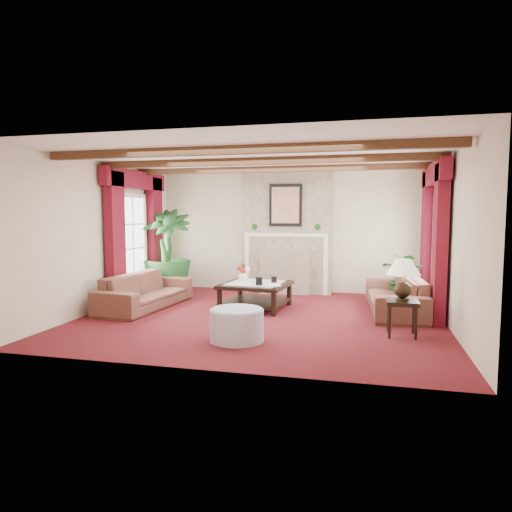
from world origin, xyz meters
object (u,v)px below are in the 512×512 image
(sofa_left, at_px, (145,285))
(coffee_table, at_px, (256,296))
(side_table, at_px, (402,318))
(sofa_right, at_px, (395,288))
(potted_palm, at_px, (167,270))
(ottoman, at_px, (237,325))

(sofa_left, distance_m, coffee_table, 2.08)
(sofa_left, distance_m, side_table, 4.65)
(sofa_right, bearing_deg, sofa_left, -84.93)
(potted_palm, distance_m, coffee_table, 2.49)
(sofa_left, bearing_deg, sofa_right, -76.20)
(sofa_left, xyz_separation_m, sofa_right, (4.54, 0.70, 0.01))
(potted_palm, height_order, coffee_table, potted_palm)
(sofa_left, xyz_separation_m, ottoman, (2.29, -1.75, -0.21))
(potted_palm, relative_size, coffee_table, 1.82)
(sofa_right, xyz_separation_m, ottoman, (-2.25, -2.45, -0.22))
(ottoman, bearing_deg, sofa_left, 142.61)
(sofa_right, xyz_separation_m, coffee_table, (-2.51, -0.29, -0.20))
(coffee_table, bearing_deg, ottoman, -77.51)
(sofa_left, relative_size, sofa_right, 0.99)
(sofa_right, distance_m, coffee_table, 2.53)
(sofa_left, distance_m, ottoman, 2.89)
(coffee_table, distance_m, ottoman, 2.18)
(coffee_table, xyz_separation_m, ottoman, (0.26, -2.17, -0.02))
(side_table, bearing_deg, coffee_table, 151.49)
(sofa_right, height_order, coffee_table, sofa_right)
(side_table, bearing_deg, potted_palm, 153.44)
(sofa_left, height_order, side_table, sofa_left)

